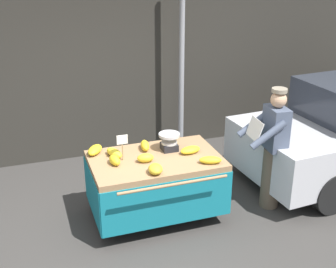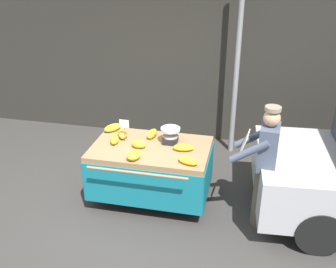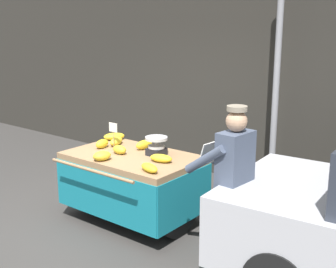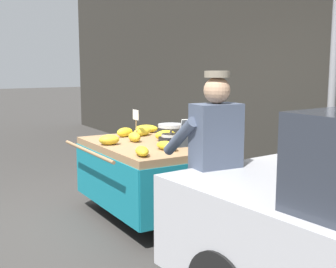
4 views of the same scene
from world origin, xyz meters
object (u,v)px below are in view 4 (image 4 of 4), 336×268
banana_bunch_7 (134,137)px  vendor_person (214,176)px  banana_bunch_1 (142,132)px  banana_bunch_4 (147,129)px  weighing_scale (171,135)px  price_sign (136,117)px  street_pole (333,76)px  banana_bunch_3 (142,151)px  banana_bunch_0 (109,140)px  banana_bunch_6 (166,135)px  banana_cart (147,163)px  banana_bunch_5 (125,132)px  banana_bunch_2 (167,146)px

banana_bunch_7 → vendor_person: size_ratio=0.12×
banana_bunch_1 → banana_bunch_4: size_ratio=1.00×
weighing_scale → vendor_person: (1.33, -0.40, -0.13)m
vendor_person → price_sign: bearing=171.3°
street_pole → banana_bunch_1: (-1.52, -1.62, -0.70)m
banana_bunch_1 → banana_bunch_3: size_ratio=1.07×
street_pole → banana_bunch_3: street_pole is taller
street_pole → weighing_scale: bearing=-115.5°
vendor_person → street_pole: bearing=104.7°
banana_bunch_0 → banana_bunch_7: bearing=94.8°
banana_bunch_1 → banana_bunch_6: banana_bunch_6 is taller
banana_cart → banana_bunch_5: 0.61m
banana_bunch_3 → banana_bunch_4: bearing=149.8°
banana_cart → weighing_scale: bearing=34.9°
banana_bunch_5 → banana_bunch_7: banana_bunch_5 is taller
banana_bunch_1 → street_pole: bearing=46.7°
weighing_scale → banana_bunch_6: (-0.30, 0.11, -0.06)m
banana_cart → banana_bunch_1: 0.60m
banana_bunch_4 → weighing_scale: bearing=-12.5°
banana_cart → banana_bunch_4: 0.85m
banana_bunch_0 → banana_bunch_6: 0.69m
street_pole → vendor_person: bearing=-75.3°
street_pole → vendor_person: size_ratio=1.91×
street_pole → price_sign: (-1.44, -1.75, -0.50)m
banana_bunch_2 → banana_bunch_7: bearing=-174.6°
weighing_scale → banana_bunch_7: bearing=-148.5°
banana_bunch_0 → vendor_person: 1.71m
banana_bunch_5 → banana_bunch_6: banana_bunch_6 is taller
banana_bunch_2 → vendor_person: 1.12m
banana_bunch_4 → vendor_person: 2.36m
banana_cart → banana_bunch_6: 0.42m
banana_bunch_2 → banana_bunch_5: (-1.00, 0.00, 0.01)m
street_pole → price_sign: bearing=-129.5°
weighing_scale → vendor_person: size_ratio=0.16×
street_pole → banana_bunch_2: size_ratio=11.62×
banana_bunch_3 → banana_bunch_6: size_ratio=1.08×
street_pole → banana_bunch_4: street_pole is taller
banana_bunch_1 → banana_bunch_6: (0.43, 0.08, 0.01)m
banana_cart → price_sign: (-0.41, 0.08, 0.48)m
banana_bunch_5 → banana_bunch_7: bearing=-9.0°
street_pole → banana_bunch_3: size_ratio=11.69×
banana_bunch_1 → banana_bunch_7: size_ratio=1.43×
banana_bunch_5 → vendor_person: bearing=-5.8°
street_pole → banana_bunch_0: street_pole is taller
banana_bunch_4 → banana_bunch_5: bearing=-66.4°
banana_cart → vendor_person: bearing=-8.2°
banana_bunch_2 → banana_bunch_7: (-0.63, -0.06, 0.01)m
street_pole → banana_cart: 2.32m
banana_bunch_2 → banana_bunch_7: 0.63m
banana_bunch_2 → banana_bunch_3: 0.38m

